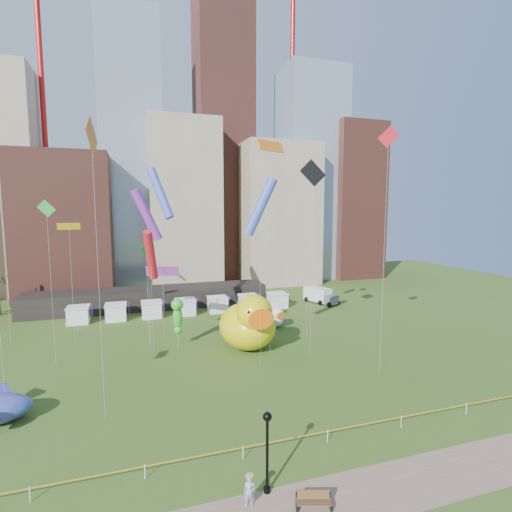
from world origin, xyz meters
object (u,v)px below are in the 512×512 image
object	(u,v)px
big_duck	(249,323)
seahorse_purple	(251,309)
small_duck	(274,317)
park_bench	(313,500)
lamppost	(267,443)
seahorse_green	(178,313)
box_truck	(320,295)
woman	(249,491)

from	to	relation	value
big_duck	seahorse_purple	bearing A→B (deg)	68.45
big_duck	small_duck	distance (m)	9.36
park_bench	lamppost	size ratio (longest dim) A/B	0.40
seahorse_green	box_truck	world-z (taller)	seahorse_green
seahorse_green	seahorse_purple	world-z (taller)	seahorse_green
lamppost	park_bench	bearing A→B (deg)	-44.75
lamppost	seahorse_green	bearing A→B (deg)	94.92
small_duck	lamppost	bearing A→B (deg)	-123.70
woman	box_truck	bearing A→B (deg)	74.56
box_truck	woman	size ratio (longest dim) A/B	3.86
box_truck	woman	distance (m)	47.38
big_duck	small_duck	xyz separation A→B (m)	(5.68, 7.24, -1.74)
box_truck	park_bench	bearing A→B (deg)	-139.52
seahorse_green	seahorse_purple	size ratio (longest dim) A/B	1.14
small_duck	seahorse_purple	world-z (taller)	seahorse_purple
lamppost	woman	size ratio (longest dim) A/B	2.90
lamppost	woman	xyz separation A→B (m)	(-1.23, -0.68, -2.11)
woman	small_duck	bearing A→B (deg)	83.47
seahorse_green	box_truck	size ratio (longest dim) A/B	0.89
park_bench	lamppost	distance (m)	3.65
lamppost	woman	bearing A→B (deg)	-151.07
seahorse_purple	woman	world-z (taller)	seahorse_purple
big_duck	park_bench	xyz separation A→B (m)	(-3.50, -23.71, -2.58)
small_duck	seahorse_green	xyz separation A→B (m)	(-13.26, -4.02, 2.68)
seahorse_green	small_duck	bearing A→B (deg)	32.08
big_duck	seahorse_green	world-z (taller)	big_duck
small_duck	park_bench	xyz separation A→B (m)	(-9.18, -30.95, -0.84)
lamppost	seahorse_purple	bearing A→B (deg)	74.98
small_duck	seahorse_purple	size ratio (longest dim) A/B	0.82
small_duck	woman	world-z (taller)	small_duck
big_duck	box_truck	size ratio (longest dim) A/B	1.37
small_duck	park_bench	size ratio (longest dim) A/B	2.12
small_duck	box_truck	size ratio (longest dim) A/B	0.64
seahorse_green	park_bench	size ratio (longest dim) A/B	2.96
small_duck	park_bench	world-z (taller)	small_duck
small_duck	seahorse_purple	bearing A→B (deg)	-163.01
seahorse_purple	box_truck	size ratio (longest dim) A/B	0.78
park_bench	woman	distance (m)	3.41
woman	lamppost	bearing A→B (deg)	44.96
big_duck	lamppost	world-z (taller)	big_duck
park_bench	seahorse_purple	bearing A→B (deg)	97.00
small_duck	lamppost	xyz separation A→B (m)	(-11.11, -29.04, 1.61)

